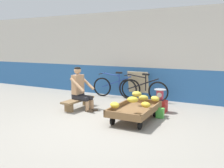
# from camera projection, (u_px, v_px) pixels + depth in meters

# --- Properties ---
(ground_plane) EXTENTS (80.00, 80.00, 0.00)m
(ground_plane) POSITION_uv_depth(u_px,v_px,m) (99.00, 127.00, 5.08)
(ground_plane) COLOR gray
(back_wall) EXTENTS (16.00, 0.30, 2.81)m
(back_wall) POSITION_uv_depth(u_px,v_px,m) (152.00, 55.00, 7.72)
(back_wall) COLOR #2D609E
(back_wall) RESTS_ON ground
(banana_cart) EXTENTS (0.86, 1.45, 0.36)m
(banana_cart) POSITION_uv_depth(u_px,v_px,m) (135.00, 110.00, 5.50)
(banana_cart) COLOR brown
(banana_cart) RESTS_ON ground
(banana_pile) EXTENTS (0.88, 1.31, 0.26)m
(banana_pile) POSITION_uv_depth(u_px,v_px,m) (139.00, 100.00, 5.55)
(banana_pile) COLOR gold
(banana_pile) RESTS_ON banana_cart
(low_bench) EXTENTS (0.35, 1.11, 0.27)m
(low_bench) POSITION_uv_depth(u_px,v_px,m) (78.00, 101.00, 6.57)
(low_bench) COLOR olive
(low_bench) RESTS_ON ground
(vendor_seated) EXTENTS (0.71, 0.52, 1.14)m
(vendor_seated) POSITION_uv_depth(u_px,v_px,m) (80.00, 88.00, 6.46)
(vendor_seated) COLOR tan
(vendor_seated) RESTS_ON ground
(plastic_crate) EXTENTS (0.36, 0.28, 0.30)m
(plastic_crate) POSITION_uv_depth(u_px,v_px,m) (160.00, 106.00, 6.26)
(plastic_crate) COLOR red
(plastic_crate) RESTS_ON ground
(weighing_scale) EXTENTS (0.30, 0.30, 0.29)m
(weighing_scale) POSITION_uv_depth(u_px,v_px,m) (160.00, 95.00, 6.21)
(weighing_scale) COLOR #28282D
(weighing_scale) RESTS_ON plastic_crate
(bicycle_near_left) EXTENTS (1.66, 0.48, 0.86)m
(bicycle_near_left) POSITION_uv_depth(u_px,v_px,m) (116.00, 87.00, 7.99)
(bicycle_near_left) COLOR black
(bicycle_near_left) RESTS_ON ground
(bicycle_far_left) EXTENTS (1.66, 0.48, 0.86)m
(bicycle_far_left) POSITION_uv_depth(u_px,v_px,m) (142.00, 89.00, 7.53)
(bicycle_far_left) COLOR black
(bicycle_far_left) RESTS_ON ground
(sign_board) EXTENTS (0.70, 0.23, 0.88)m
(sign_board) POSITION_uv_depth(u_px,v_px,m) (138.00, 85.00, 7.87)
(sign_board) COLOR #C6B289
(sign_board) RESTS_ON ground
(shopping_bag) EXTENTS (0.18, 0.12, 0.24)m
(shopping_bag) POSITION_uv_depth(u_px,v_px,m) (160.00, 113.00, 5.72)
(shopping_bag) COLOR green
(shopping_bag) RESTS_ON ground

